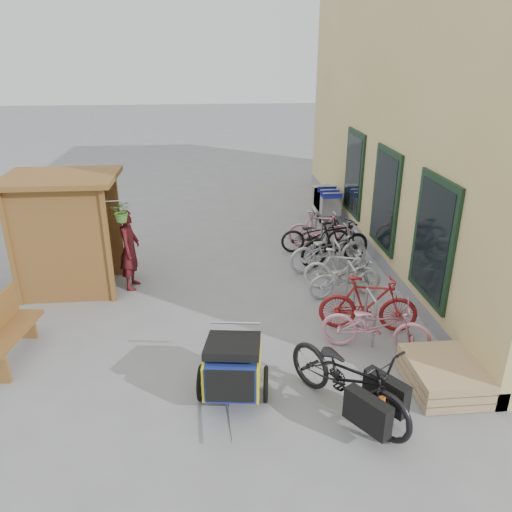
{
  "coord_description": "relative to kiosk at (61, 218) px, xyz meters",
  "views": [
    {
      "loc": [
        -0.3,
        -7.2,
        4.64
      ],
      "look_at": [
        0.5,
        1.5,
        1.0
      ],
      "focal_mm": 35.0,
      "sensor_mm": 36.0,
      "label": 1
    }
  ],
  "objects": [
    {
      "name": "bike_0",
      "position": [
        5.58,
        -2.79,
        -1.09
      ],
      "size": [
        1.87,
        1.17,
        0.93
      ],
      "primitive_type": "imported",
      "rotation": [
        0.0,
        0.0,
        1.23
      ],
      "color": "pink",
      "rests_on": "ground"
    },
    {
      "name": "child_trailer",
      "position": [
        3.19,
        -3.82,
        -1.0
      ],
      "size": [
        1.05,
        1.71,
        0.99
      ],
      "rotation": [
        0.0,
        0.0,
        -0.13
      ],
      "color": "navy",
      "rests_on": "ground"
    },
    {
      "name": "building",
      "position": [
        9.77,
        2.03,
        1.94
      ],
      "size": [
        6.07,
        13.0,
        7.0
      ],
      "color": "#D7BF7B",
      "rests_on": "ground"
    },
    {
      "name": "bike_3",
      "position": [
        5.56,
        -0.58,
        -1.09
      ],
      "size": [
        1.58,
        0.9,
        0.91
      ],
      "primitive_type": "imported",
      "rotation": [
        0.0,
        0.0,
        1.24
      ],
      "color": "silver",
      "rests_on": "ground"
    },
    {
      "name": "bike_4",
      "position": [
        5.54,
        0.45,
        -1.06
      ],
      "size": [
        1.97,
        1.04,
        0.98
      ],
      "primitive_type": "imported",
      "rotation": [
        0.0,
        0.0,
        1.79
      ],
      "color": "#A5A5AA",
      "rests_on": "ground"
    },
    {
      "name": "bike_2",
      "position": [
        5.58,
        -0.85,
        -1.15
      ],
      "size": [
        1.61,
        0.77,
        0.81
      ],
      "primitive_type": "imported",
      "rotation": [
        0.0,
        0.0,
        1.72
      ],
      "color": "#A5A5AA",
      "rests_on": "ground"
    },
    {
      "name": "person_kiosk",
      "position": [
        1.27,
        -0.02,
        -0.71
      ],
      "size": [
        0.48,
        0.66,
        1.69
      ],
      "primitive_type": "imported",
      "rotation": [
        0.0,
        0.0,
        1.45
      ],
      "color": "maroon",
      "rests_on": "ground"
    },
    {
      "name": "bike_7",
      "position": [
        5.63,
        1.87,
        -1.08
      ],
      "size": [
        1.63,
        0.77,
        0.95
      ],
      "primitive_type": "imported",
      "rotation": [
        0.0,
        0.0,
        1.36
      ],
      "color": "pink",
      "rests_on": "ground"
    },
    {
      "name": "bike_6",
      "position": [
        5.47,
        1.56,
        -1.11
      ],
      "size": [
        1.72,
        0.66,
        0.89
      ],
      "primitive_type": "imported",
      "rotation": [
        0.0,
        0.0,
        1.53
      ],
      "color": "black",
      "rests_on": "ground"
    },
    {
      "name": "bike_rack",
      "position": [
        5.58,
        -0.07,
        -1.04
      ],
      "size": [
        0.05,
        5.35,
        0.86
      ],
      "color": "#A5A8AD",
      "rests_on": "ground"
    },
    {
      "name": "ground",
      "position": [
        3.28,
        -2.47,
        -1.55
      ],
      "size": [
        80.0,
        80.0,
        0.0
      ],
      "primitive_type": "plane",
      "color": "gray"
    },
    {
      "name": "kiosk",
      "position": [
        0.0,
        0.0,
        0.0
      ],
      "size": [
        2.49,
        1.65,
        2.4
      ],
      "color": "brown",
      "rests_on": "ground"
    },
    {
      "name": "cargo_bike",
      "position": [
        4.74,
        -4.26,
        -1.0
      ],
      "size": [
        1.78,
        2.17,
        1.11
      ],
      "rotation": [
        0.0,
        0.0,
        0.59
      ],
      "color": "black",
      "rests_on": "ground"
    },
    {
      "name": "bike_1",
      "position": [
        5.64,
        -2.16,
        -1.04
      ],
      "size": [
        1.78,
        0.83,
        1.03
      ],
      "primitive_type": "imported",
      "rotation": [
        0.0,
        0.0,
        1.36
      ],
      "color": "maroon",
      "rests_on": "ground"
    },
    {
      "name": "pallet_stack",
      "position": [
        6.28,
        -3.87,
        -1.34
      ],
      "size": [
        1.0,
        1.2,
        0.4
      ],
      "color": "tan",
      "rests_on": "ground"
    },
    {
      "name": "shopping_carts",
      "position": [
        6.28,
        4.05,
        -0.96
      ],
      "size": [
        0.57,
        1.57,
        1.02
      ],
      "color": "silver",
      "rests_on": "ground"
    },
    {
      "name": "bench",
      "position": [
        -0.4,
        -2.51,
        -1.04
      ],
      "size": [
        0.69,
        1.62,
        1.0
      ],
      "rotation": [
        0.0,
        0.0,
        -0.14
      ],
      "color": "brown",
      "rests_on": "ground"
    },
    {
      "name": "bike_5",
      "position": [
        5.76,
        0.76,
        -1.01
      ],
      "size": [
        1.86,
        1.03,
        1.07
      ],
      "primitive_type": "imported",
      "rotation": [
        0.0,
        0.0,
        1.88
      ],
      "color": "black",
      "rests_on": "ground"
    }
  ]
}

